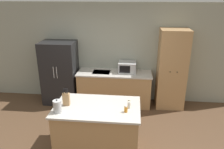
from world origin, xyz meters
The scene contains 11 objects.
wall_back centered at (0.00, 2.33, 1.30)m, with size 7.20×0.06×2.60m.
refrigerator centered at (-1.35, 1.97, 0.83)m, with size 0.88×0.67×1.65m.
back_counter centered at (0.09, 1.99, 0.44)m, with size 1.91×0.66×0.88m.
pantry_cabinet centered at (1.52, 2.02, 1.00)m, with size 0.69×0.59×2.01m.
kitchen_island centered at (-0.05, 0.14, 0.46)m, with size 1.53×0.94×0.91m.
microwave centered at (0.41, 2.08, 1.01)m, with size 0.44×0.40×0.26m.
knife_block centered at (-0.60, 0.14, 1.04)m, with size 0.12×0.07×0.34m.
spice_bottle_tall_dark centered at (0.52, 0.14, 0.97)m, with size 0.05×0.05×0.13m.
spice_bottle_short_red centered at (0.51, 0.22, 0.97)m, with size 0.04×0.04×0.13m.
spice_bottle_amber_oil centered at (0.47, 0.00, 0.97)m, with size 0.06×0.06×0.12m.
kettle centered at (-0.68, -0.12, 1.03)m, with size 0.14×0.14×0.24m.
Camera 1 is at (0.57, -3.24, 2.83)m, focal length 35.00 mm.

